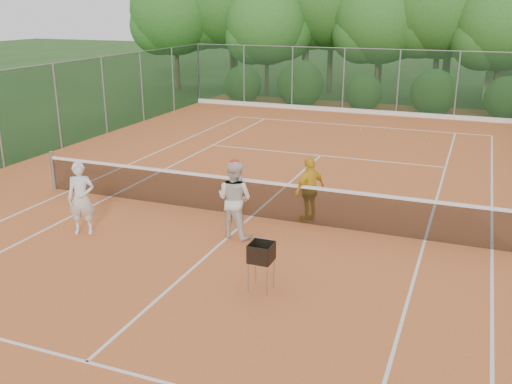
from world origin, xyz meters
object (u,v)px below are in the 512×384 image
Objects in this scene: player_yellow at (310,189)px; player_center_grp at (235,199)px; player_white at (81,198)px; ball_hopper at (261,253)px.

player_center_grp is at bearing -11.07° from player_yellow.
player_yellow is at bearing 50.62° from player_center_grp.
player_white is 5.23m from player_yellow.
player_center_grp is at bearing 106.35° from ball_hopper.
player_white is 1.80× the size of ball_hopper.
player_center_grp is 2.00m from player_yellow.
player_white is at bearing -161.66° from player_center_grp.
ball_hopper is (1.46, -2.17, -0.15)m from player_center_grp.
player_white is at bearing -31.60° from player_yellow.
player_yellow is 3.71m from ball_hopper.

